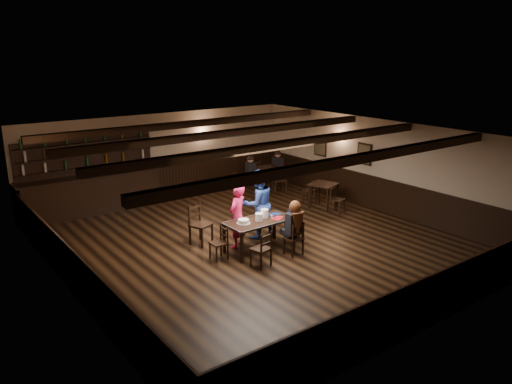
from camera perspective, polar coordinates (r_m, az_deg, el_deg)
ground at (r=12.48m, az=-0.17°, el=-5.71°), size 10.00×10.00×0.00m
room_shell at (r=11.98m, az=-0.25°, el=2.13°), size 9.02×10.02×2.71m
dining_table at (r=11.76m, az=0.35°, el=-3.58°), size 1.66×0.85×0.75m
chair_near_left at (r=10.92m, az=0.85°, el=-6.28°), size 0.44×0.43×0.82m
chair_near_right at (r=11.56m, az=4.55°, el=-5.08°), size 0.39×0.37×0.81m
chair_end_left at (r=11.39m, az=-4.00°, el=-5.48°), size 0.36×0.38×0.77m
chair_end_right at (r=12.30m, az=4.14°, el=-3.82°), size 0.39×0.41×0.78m
chair_far_pushed at (r=12.28m, az=-6.65°, el=-3.30°), size 0.59×0.58×1.00m
woman_pink at (r=11.93m, az=-2.15°, el=-2.78°), size 0.67×0.57×1.55m
man_blue at (r=12.49m, az=0.25°, el=-1.38°), size 0.93×0.77×1.77m
seated_person at (r=11.46m, az=4.42°, el=-3.19°), size 0.36×0.54×0.88m
cake at (r=11.51m, az=-1.44°, el=-3.40°), size 0.32×0.32×0.10m
plate_stack_a at (r=11.67m, az=0.37°, el=-2.86°), size 0.19×0.19×0.18m
plate_stack_b at (r=11.87m, az=0.98°, el=-2.46°), size 0.18×0.18×0.21m
tea_light at (r=11.83m, az=0.05°, el=-2.94°), size 0.05×0.05×0.06m
salt_shaker at (r=11.82m, az=1.79°, el=-2.84°), size 0.04×0.04×0.10m
pepper_shaker at (r=11.84m, az=2.10°, el=-2.81°), size 0.04×0.04×0.10m
drink_glass at (r=11.94m, az=1.26°, el=-2.60°), size 0.07×0.07×0.11m
menu_red at (r=11.89m, az=2.43°, el=-2.96°), size 0.38×0.35×0.00m
menu_blue at (r=12.15m, az=2.16°, el=-2.55°), size 0.33×0.25×0.00m
bar_counter at (r=15.24m, az=-18.32°, el=0.38°), size 4.16×0.70×2.20m
back_table_a at (r=15.08m, az=7.72°, el=0.57°), size 0.93×0.93×0.75m
back_table_b at (r=16.96m, az=1.16°, el=2.48°), size 1.13×1.13×0.75m
bg_patron_left at (r=16.52m, az=-0.64°, el=2.86°), size 0.31×0.42×0.79m
bg_patron_right at (r=17.36m, az=2.50°, el=3.48°), size 0.24×0.38×0.79m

